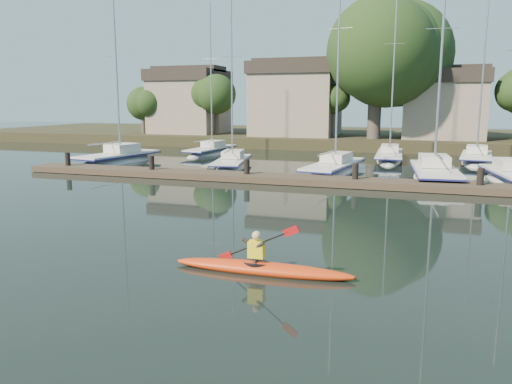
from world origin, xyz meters
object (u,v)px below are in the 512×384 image
(sailboat_5, at_px, (211,156))
(sailboat_3, at_px, (434,183))
(sailboat_0, at_px, (119,165))
(sailboat_7, at_px, (476,165))
(sailboat_4, at_px, (512,186))
(sailboat_6, at_px, (389,162))
(dock, at_px, (299,180))
(sailboat_1, at_px, (232,169))
(sailboat_2, at_px, (334,176))
(kayak, at_px, (261,266))

(sailboat_5, bearing_deg, sailboat_3, -22.56)
(sailboat_0, distance_m, sailboat_7, 26.07)
(sailboat_0, xyz_separation_m, sailboat_3, (21.66, -1.34, 0.00))
(sailboat_4, xyz_separation_m, sailboat_5, (-21.74, 8.75, 0.03))
(sailboat_3, xyz_separation_m, sailboat_6, (-3.03, 9.15, 0.04))
(dock, xyz_separation_m, sailboat_1, (-5.92, 5.30, -0.38))
(sailboat_3, bearing_deg, sailboat_1, 168.64)
(sailboat_5, height_order, sailboat_7, sailboat_5)
(sailboat_0, bearing_deg, sailboat_4, 7.02)
(sailboat_1, bearing_deg, sailboat_4, -15.80)
(sailboat_1, height_order, sailboat_3, sailboat_3)
(sailboat_4, bearing_deg, sailboat_5, 149.58)
(sailboat_0, height_order, sailboat_5, sailboat_5)
(sailboat_0, bearing_deg, dock, -9.74)
(sailboat_2, xyz_separation_m, sailboat_4, (9.94, -0.68, -0.01))
(dock, relative_size, sailboat_4, 2.76)
(sailboat_6, distance_m, sailboat_7, 6.13)
(dock, xyz_separation_m, sailboat_3, (6.99, 3.75, -0.42))
(sailboat_5, distance_m, sailboat_7, 20.76)
(sailboat_2, bearing_deg, sailboat_3, -1.27)
(sailboat_3, bearing_deg, kayak, -108.70)
(dock, relative_size, sailboat_2, 2.28)
(sailboat_0, xyz_separation_m, sailboat_1, (8.76, 0.21, 0.04))
(sailboat_2, height_order, sailboat_3, sailboat_2)
(kayak, bearing_deg, sailboat_4, 63.00)
(sailboat_0, bearing_deg, sailboat_3, 5.86)
(sailboat_0, xyz_separation_m, sailboat_6, (18.63, 7.81, 0.05))
(sailboat_4, bearing_deg, dock, -168.49)
(sailboat_3, distance_m, sailboat_5, 19.84)
(sailboat_0, relative_size, sailboat_4, 1.07)
(sailboat_4, bearing_deg, sailboat_6, 120.13)
(sailboat_1, xyz_separation_m, sailboat_7, (15.99, 7.98, -0.02))
(kayak, height_order, sailboat_3, sailboat_3)
(sailboat_5, bearing_deg, kayak, -59.73)
(sailboat_1, bearing_deg, sailboat_3, -18.32)
(dock, height_order, sailboat_6, sailboat_6)
(sailboat_1, height_order, sailboat_6, sailboat_6)
(dock, distance_m, sailboat_1, 7.95)
(dock, relative_size, sailboat_5, 2.52)
(dock, distance_m, sailboat_2, 4.85)
(dock, xyz_separation_m, sailboat_7, (10.07, 13.28, -0.40))
(kayak, relative_size, sailboat_6, 0.33)
(sailboat_3, xyz_separation_m, sailboat_4, (4.06, 0.27, 0.01))
(sailboat_1, distance_m, sailboat_2, 7.05)
(kayak, relative_size, sailboat_4, 0.39)
(kayak, bearing_deg, sailboat_2, 92.10)
(sailboat_3, xyz_separation_m, sailboat_5, (-17.67, 9.02, 0.05))
(sailboat_4, bearing_deg, sailboat_3, 175.30)
(dock, relative_size, sailboat_3, 2.36)
(kayak, distance_m, sailboat_6, 27.30)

